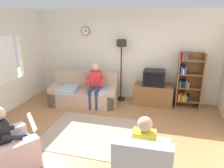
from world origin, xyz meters
TOP-DOWN VIEW (x-y plane):
  - ground_plane at (0.00, 0.00)m, footprint 12.00×12.00m
  - back_wall_assembly at (-0.00, 2.66)m, footprint 6.20×0.17m
  - couch at (-0.99, 1.78)m, footprint 2.00×1.13m
  - tv_stand at (0.97, 2.25)m, footprint 1.10×0.56m
  - tv at (0.97, 2.23)m, footprint 0.60×0.49m
  - bookshelf at (1.89, 2.32)m, footprint 0.68×0.36m
  - floor_lamp at (-0.02, 2.35)m, footprint 0.28×0.28m
  - armchair_near_window at (-1.24, -1.17)m, footprint 1.15×1.17m
  - armchair_near_bookshelf at (1.04, -0.92)m, footprint 0.82×0.90m
  - area_rug at (-0.15, 0.23)m, footprint 2.20×1.70m
  - person_on_couch at (-0.62, 1.67)m, footprint 0.55×0.57m
  - person_in_left_armchair at (-1.20, -1.09)m, footprint 0.61×0.64m
  - person_in_right_armchair at (1.04, -0.84)m, footprint 0.52×0.54m

SIDE VIEW (x-z plane):
  - ground_plane at x=0.00m, z-range 0.00..0.00m
  - area_rug at x=-0.15m, z-range 0.00..0.01m
  - armchair_near_window at x=-1.24m, z-range -0.16..0.74m
  - armchair_near_bookshelf at x=1.04m, z-range -0.16..0.74m
  - tv_stand at x=0.97m, z-range 0.00..0.59m
  - couch at x=-0.99m, z-range -0.14..0.76m
  - person_in_left_armchair at x=-1.20m, z-range 0.04..1.16m
  - person_in_right_armchair at x=1.04m, z-range 0.04..1.16m
  - person_on_couch at x=-0.62m, z-range 0.08..1.32m
  - bookshelf at x=1.89m, z-range -0.02..1.56m
  - tv at x=0.97m, z-range 0.59..1.03m
  - back_wall_assembly at x=0.00m, z-range 0.00..2.70m
  - floor_lamp at x=-0.02m, z-range 0.53..2.38m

